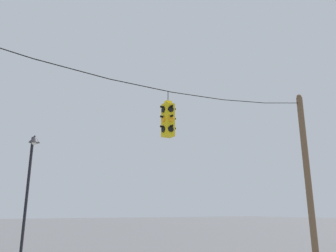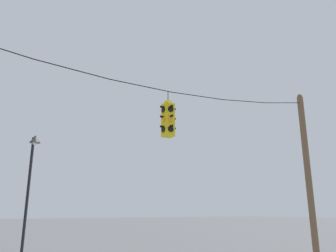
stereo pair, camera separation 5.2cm
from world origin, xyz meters
name	(u,v)px [view 2 (the right image)]	position (x,y,z in m)	size (l,w,h in m)	color
utility_pole_right	(308,176)	(7.86, 0.36, 3.64)	(0.26, 0.26, 7.31)	brown
span_wire	(143,79)	(0.00, 0.36, 6.39)	(15.73, 0.03, 0.80)	black
traffic_light_near_right_pole	(168,120)	(0.96, 0.36, 5.13)	(0.58, 0.58, 1.58)	yellow
street_lamp	(31,170)	(-2.31, 6.43, 3.88)	(0.46, 0.80, 5.37)	black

